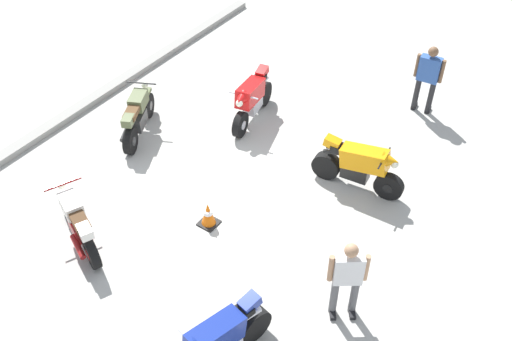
{
  "coord_description": "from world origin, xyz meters",
  "views": [
    {
      "loc": [
        -6.83,
        -5.43,
        8.36
      ],
      "look_at": [
        0.19,
        -0.62,
        0.75
      ],
      "focal_mm": 41.12,
      "sensor_mm": 36.0,
      "label": 1
    }
  ],
  "objects_px": {
    "motorcycle_blue_sportbike": "(220,340)",
    "motorcycle_olive_vintage": "(138,116)",
    "person_in_blue_shirt": "(428,75)",
    "motorcycle_red_sportbike": "(252,98)",
    "motorcycle_cream_vintage": "(77,223)",
    "person_in_white_shirt": "(347,276)",
    "traffic_cone": "(208,214)",
    "motorcycle_orange_sportbike": "(359,165)"
  },
  "relations": [
    {
      "from": "traffic_cone",
      "to": "motorcycle_red_sportbike",
      "type": "bearing_deg",
      "value": 20.83
    },
    {
      "from": "motorcycle_orange_sportbike",
      "to": "motorcycle_olive_vintage",
      "type": "relative_size",
      "value": 1.08
    },
    {
      "from": "motorcycle_cream_vintage",
      "to": "motorcycle_olive_vintage",
      "type": "xyz_separation_m",
      "value": [
        3.05,
        1.34,
        0.0
      ]
    },
    {
      "from": "person_in_white_shirt",
      "to": "motorcycle_orange_sportbike",
      "type": "bearing_deg",
      "value": 167.05
    },
    {
      "from": "motorcycle_olive_vintage",
      "to": "motorcycle_cream_vintage",
      "type": "bearing_deg",
      "value": 177.44
    },
    {
      "from": "person_in_blue_shirt",
      "to": "traffic_cone",
      "type": "relative_size",
      "value": 3.26
    },
    {
      "from": "motorcycle_red_sportbike",
      "to": "person_in_white_shirt",
      "type": "xyz_separation_m",
      "value": [
        -3.58,
        -4.32,
        0.36
      ]
    },
    {
      "from": "motorcycle_red_sportbike",
      "to": "motorcycle_cream_vintage",
      "type": "distance_m",
      "value": 4.97
    },
    {
      "from": "motorcycle_olive_vintage",
      "to": "traffic_cone",
      "type": "bearing_deg",
      "value": -140.31
    },
    {
      "from": "motorcycle_blue_sportbike",
      "to": "motorcycle_orange_sportbike",
      "type": "xyz_separation_m",
      "value": [
        4.77,
        0.1,
        0.0
      ]
    },
    {
      "from": "motorcycle_red_sportbike",
      "to": "motorcycle_cream_vintage",
      "type": "height_order",
      "value": "motorcycle_red_sportbike"
    },
    {
      "from": "motorcycle_olive_vintage",
      "to": "person_in_blue_shirt",
      "type": "xyz_separation_m",
      "value": [
        4.49,
        -4.96,
        0.51
      ]
    },
    {
      "from": "motorcycle_cream_vintage",
      "to": "person_in_white_shirt",
      "type": "bearing_deg",
      "value": -139.86
    },
    {
      "from": "motorcycle_red_sportbike",
      "to": "motorcycle_cream_vintage",
      "type": "relative_size",
      "value": 1.06
    },
    {
      "from": "motorcycle_olive_vintage",
      "to": "motorcycle_orange_sportbike",
      "type": "bearing_deg",
      "value": -102.62
    },
    {
      "from": "motorcycle_blue_sportbike",
      "to": "motorcycle_olive_vintage",
      "type": "height_order",
      "value": "motorcycle_blue_sportbike"
    },
    {
      "from": "motorcycle_olive_vintage",
      "to": "person_in_white_shirt",
      "type": "distance_m",
      "value": 6.37
    },
    {
      "from": "motorcycle_cream_vintage",
      "to": "traffic_cone",
      "type": "distance_m",
      "value": 2.41
    },
    {
      "from": "person_in_blue_shirt",
      "to": "motorcycle_blue_sportbike",
      "type": "bearing_deg",
      "value": 174.63
    },
    {
      "from": "motorcycle_cream_vintage",
      "to": "traffic_cone",
      "type": "relative_size",
      "value": 3.48
    },
    {
      "from": "motorcycle_olive_vintage",
      "to": "person_in_blue_shirt",
      "type": "bearing_deg",
      "value": -74.24
    },
    {
      "from": "motorcycle_orange_sportbike",
      "to": "person_in_white_shirt",
      "type": "xyz_separation_m",
      "value": [
        -2.88,
        -1.21,
        0.36
      ]
    },
    {
      "from": "person_in_white_shirt",
      "to": "motorcycle_red_sportbike",
      "type": "bearing_deg",
      "value": -165.35
    },
    {
      "from": "motorcycle_blue_sportbike",
      "to": "traffic_cone",
      "type": "relative_size",
      "value": 3.67
    },
    {
      "from": "motorcycle_blue_sportbike",
      "to": "motorcycle_olive_vintage",
      "type": "distance_m",
      "value": 6.15
    },
    {
      "from": "person_in_blue_shirt",
      "to": "motorcycle_red_sportbike",
      "type": "bearing_deg",
      "value": 123.57
    },
    {
      "from": "motorcycle_blue_sportbike",
      "to": "person_in_white_shirt",
      "type": "height_order",
      "value": "person_in_white_shirt"
    },
    {
      "from": "motorcycle_orange_sportbike",
      "to": "motorcycle_olive_vintage",
      "type": "distance_m",
      "value": 5.07
    },
    {
      "from": "motorcycle_orange_sportbike",
      "to": "motorcycle_cream_vintage",
      "type": "bearing_deg",
      "value": -136.44
    },
    {
      "from": "person_in_white_shirt",
      "to": "traffic_cone",
      "type": "relative_size",
      "value": 3.15
    },
    {
      "from": "motorcycle_blue_sportbike",
      "to": "motorcycle_olive_vintage",
      "type": "bearing_deg",
      "value": -113.0
    },
    {
      "from": "motorcycle_red_sportbike",
      "to": "motorcycle_blue_sportbike",
      "type": "distance_m",
      "value": 6.34
    },
    {
      "from": "motorcycle_red_sportbike",
      "to": "motorcycle_olive_vintage",
      "type": "bearing_deg",
      "value": -54.98
    },
    {
      "from": "person_in_blue_shirt",
      "to": "motorcycle_orange_sportbike",
      "type": "bearing_deg",
      "value": 173.5
    },
    {
      "from": "motorcycle_red_sportbike",
      "to": "person_in_white_shirt",
      "type": "relative_size",
      "value": 1.17
    },
    {
      "from": "motorcycle_blue_sportbike",
      "to": "traffic_cone",
      "type": "distance_m",
      "value": 2.98
    },
    {
      "from": "motorcycle_cream_vintage",
      "to": "motorcycle_orange_sportbike",
      "type": "distance_m",
      "value": 5.56
    },
    {
      "from": "motorcycle_red_sportbike",
      "to": "motorcycle_orange_sportbike",
      "type": "xyz_separation_m",
      "value": [
        -0.7,
        -3.12,
        0.0
      ]
    },
    {
      "from": "motorcycle_olive_vintage",
      "to": "person_in_white_shirt",
      "type": "height_order",
      "value": "person_in_white_shirt"
    },
    {
      "from": "motorcycle_olive_vintage",
      "to": "traffic_cone",
      "type": "distance_m",
      "value": 3.34
    },
    {
      "from": "motorcycle_red_sportbike",
      "to": "motorcycle_blue_sportbike",
      "type": "height_order",
      "value": "same"
    },
    {
      "from": "motorcycle_olive_vintage",
      "to": "person_in_blue_shirt",
      "type": "distance_m",
      "value": 6.71
    }
  ]
}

